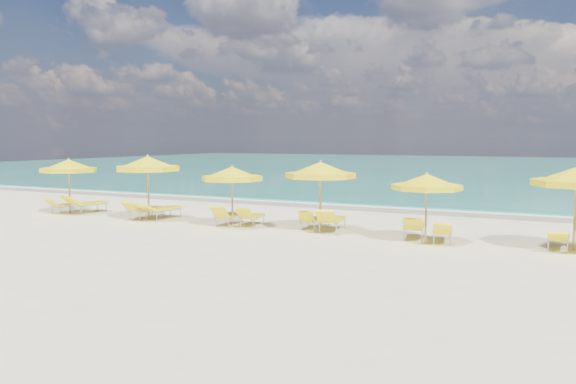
% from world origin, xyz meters
% --- Properties ---
extents(ground_plane, '(120.00, 120.00, 0.00)m').
position_xyz_m(ground_plane, '(0.00, 0.00, 0.00)').
color(ground_plane, beige).
extents(ocean, '(120.00, 80.00, 0.30)m').
position_xyz_m(ocean, '(0.00, 48.00, 0.00)').
color(ocean, '#167F6B').
rests_on(ocean, ground).
extents(wet_sand_band, '(120.00, 2.60, 0.01)m').
position_xyz_m(wet_sand_band, '(0.00, 7.40, 0.00)').
color(wet_sand_band, tan).
rests_on(wet_sand_band, ground).
extents(foam_line, '(120.00, 1.20, 0.03)m').
position_xyz_m(foam_line, '(0.00, 8.20, 0.00)').
color(foam_line, white).
rests_on(foam_line, ground).
extents(whitecap_near, '(14.00, 0.36, 0.05)m').
position_xyz_m(whitecap_near, '(-6.00, 17.00, 0.00)').
color(whitecap_near, white).
rests_on(whitecap_near, ground).
extents(whitecap_far, '(18.00, 0.30, 0.05)m').
position_xyz_m(whitecap_far, '(8.00, 24.00, 0.00)').
color(whitecap_far, white).
rests_on(whitecap_far, ground).
extents(umbrella_1, '(2.90, 2.90, 2.42)m').
position_xyz_m(umbrella_1, '(-9.68, -0.26, 2.06)').
color(umbrella_1, tan).
rests_on(umbrella_1, ground).
extents(umbrella_2, '(3.31, 3.31, 2.62)m').
position_xyz_m(umbrella_2, '(-5.40, -0.20, 2.23)').
color(umbrella_2, tan).
rests_on(umbrella_2, ground).
extents(umbrella_3, '(2.91, 2.91, 2.28)m').
position_xyz_m(umbrella_3, '(-1.40, -0.31, 1.95)').
color(umbrella_3, tan).
rests_on(umbrella_3, ground).
extents(umbrella_4, '(3.22, 3.22, 2.50)m').
position_xyz_m(umbrella_4, '(1.89, 0.23, 2.13)').
color(umbrella_4, tan).
rests_on(umbrella_4, ground).
extents(umbrella_5, '(2.63, 2.63, 2.22)m').
position_xyz_m(umbrella_5, '(5.70, -0.35, 1.89)').
color(umbrella_5, tan).
rests_on(umbrella_5, ground).
extents(lounger_1_left, '(0.69, 1.66, 0.74)m').
position_xyz_m(lounger_1_left, '(-10.18, -0.05, 0.20)').
color(lounger_1_left, '#A5A8AD').
rests_on(lounger_1_left, ground).
extents(lounger_1_right, '(0.91, 2.09, 0.87)m').
position_xyz_m(lounger_1_right, '(-9.17, 0.29, 0.25)').
color(lounger_1_right, '#A5A8AD').
rests_on(lounger_1_right, ground).
extents(lounger_2_left, '(0.80, 1.93, 0.83)m').
position_xyz_m(lounger_2_left, '(-5.78, 0.03, 0.23)').
color(lounger_2_left, '#A5A8AD').
rests_on(lounger_2_left, ground).
extents(lounger_2_right, '(0.95, 2.16, 0.76)m').
position_xyz_m(lounger_2_right, '(-5.04, 0.22, 0.24)').
color(lounger_2_right, '#A5A8AD').
rests_on(lounger_2_right, ground).
extents(lounger_3_left, '(0.77, 1.78, 0.84)m').
position_xyz_m(lounger_3_left, '(-1.77, 0.02, 0.22)').
color(lounger_3_left, '#A5A8AD').
rests_on(lounger_3_left, ground).
extents(lounger_3_right, '(0.79, 1.71, 0.79)m').
position_xyz_m(lounger_3_right, '(-0.90, 0.27, 0.21)').
color(lounger_3_right, '#A5A8AD').
rests_on(lounger_3_right, ground).
extents(lounger_4_left, '(0.80, 1.65, 0.77)m').
position_xyz_m(lounger_4_left, '(1.35, 0.62, 0.20)').
color(lounger_4_left, '#A5A8AD').
rests_on(lounger_4_left, ground).
extents(lounger_4_right, '(0.90, 2.02, 0.91)m').
position_xyz_m(lounger_4_right, '(2.25, 0.44, 0.25)').
color(lounger_4_right, '#A5A8AD').
rests_on(lounger_4_right, ground).
extents(lounger_5_left, '(0.99, 1.97, 0.85)m').
position_xyz_m(lounger_5_left, '(5.19, 0.21, 0.23)').
color(lounger_5_left, '#A5A8AD').
rests_on(lounger_5_left, ground).
extents(lounger_5_right, '(0.89, 1.77, 0.76)m').
position_xyz_m(lounger_5_right, '(6.14, -0.01, 0.21)').
color(lounger_5_right, '#A5A8AD').
rests_on(lounger_5_right, ground).
extents(lounger_6_left, '(0.61, 1.73, 0.68)m').
position_xyz_m(lounger_6_left, '(9.46, 0.36, 0.20)').
color(lounger_6_left, '#A5A8AD').
rests_on(lounger_6_left, ground).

